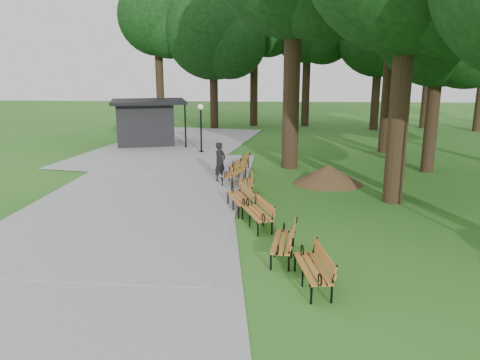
# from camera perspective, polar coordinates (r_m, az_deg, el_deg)

# --- Properties ---
(ground) EXTENTS (100.00, 100.00, 0.00)m
(ground) POSITION_cam_1_polar(r_m,az_deg,el_deg) (15.64, -0.07, -4.63)
(ground) COLOR #27641C
(ground) RESTS_ON ground
(path) EXTENTS (12.00, 38.00, 0.06)m
(path) POSITION_cam_1_polar(r_m,az_deg,el_deg) (19.10, -11.62, -1.38)
(path) COLOR gray
(path) RESTS_ON ground
(person) EXTENTS (0.69, 0.75, 1.71)m
(person) POSITION_cam_1_polar(r_m,az_deg,el_deg) (20.31, -2.43, 2.19)
(person) COLOR black
(person) RESTS_ON ground
(kiosk) EXTENTS (5.32, 4.90, 2.80)m
(kiosk) POSITION_cam_1_polar(r_m,az_deg,el_deg) (30.39, -11.38, 6.86)
(kiosk) COLOR black
(kiosk) RESTS_ON ground
(lamp_post) EXTENTS (0.32, 0.32, 2.79)m
(lamp_post) POSITION_cam_1_polar(r_m,az_deg,el_deg) (26.93, -4.77, 7.57)
(lamp_post) COLOR black
(lamp_post) RESTS_ON ground
(dirt_mound) EXTENTS (2.49, 2.49, 0.83)m
(dirt_mound) POSITION_cam_1_polar(r_m,az_deg,el_deg) (20.29, 10.62, 0.68)
(dirt_mound) COLOR #47301C
(dirt_mound) RESTS_ON ground
(bench_0) EXTENTS (0.92, 1.98, 0.88)m
(bench_0) POSITION_cam_1_polar(r_m,az_deg,el_deg) (11.02, 8.75, -10.51)
(bench_0) COLOR #B36929
(bench_0) RESTS_ON ground
(bench_1) EXTENTS (0.87, 1.96, 0.88)m
(bench_1) POSITION_cam_1_polar(r_m,az_deg,el_deg) (12.46, 5.23, -7.47)
(bench_1) COLOR #B36929
(bench_1) RESTS_ON ground
(bench_2) EXTENTS (1.22, 2.00, 0.88)m
(bench_2) POSITION_cam_1_polar(r_m,az_deg,el_deg) (14.72, 2.01, -4.03)
(bench_2) COLOR #B36929
(bench_2) RESTS_ON ground
(bench_3) EXTENTS (1.17, 2.00, 0.88)m
(bench_3) POSITION_cam_1_polar(r_m,az_deg,el_deg) (16.28, -0.09, -2.25)
(bench_3) COLOR #B36929
(bench_3) RESTS_ON ground
(bench_4) EXTENTS (0.75, 1.93, 0.88)m
(bench_4) POSITION_cam_1_polar(r_m,az_deg,el_deg) (18.21, 0.65, -0.51)
(bench_4) COLOR #B36929
(bench_4) RESTS_ON ground
(bench_5) EXTENTS (1.17, 2.00, 0.88)m
(bench_5) POSITION_cam_1_polar(r_m,az_deg,el_deg) (20.16, -0.71, 0.90)
(bench_5) COLOR #B36929
(bench_5) RESTS_ON ground
(bench_6) EXTENTS (1.04, 1.99, 0.88)m
(bench_6) POSITION_cam_1_polar(r_m,az_deg,el_deg) (22.09, -0.09, 2.05)
(bench_6) COLOR #B36929
(bench_6) RESTS_ON ground
(lawn_tree_1) EXTENTS (5.80, 5.80, 9.73)m
(lawn_tree_1) POSITION_cam_1_polar(r_m,az_deg,el_deg) (23.60, 23.17, 17.24)
(lawn_tree_1) COLOR black
(lawn_tree_1) RESTS_ON ground
(tree_backdrop) EXTENTS (36.63, 9.96, 16.27)m
(tree_backdrop) POSITION_cam_1_polar(r_m,az_deg,el_deg) (38.46, 12.68, 18.28)
(tree_backdrop) COLOR black
(tree_backdrop) RESTS_ON ground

